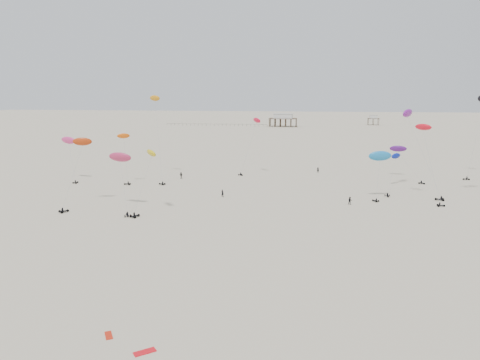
% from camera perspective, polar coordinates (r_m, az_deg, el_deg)
% --- Properties ---
extents(ground_plane, '(900.00, 900.00, 0.00)m').
position_cam_1_polar(ground_plane, '(210.58, 4.97, 3.64)').
color(ground_plane, beige).
extents(pavilion_main, '(21.00, 13.00, 9.80)m').
position_cam_1_polar(pavilion_main, '(360.01, 5.26, 7.17)').
color(pavilion_main, brown).
rests_on(pavilion_main, ground).
extents(pavilion_small, '(9.00, 7.00, 8.00)m').
position_cam_1_polar(pavilion_small, '(391.56, 15.94, 6.98)').
color(pavilion_small, brown).
rests_on(pavilion_small, ground).
extents(pier_fence, '(80.20, 0.20, 1.50)m').
position_cam_1_polar(pier_fence, '(367.64, -2.91, 6.73)').
color(pier_fence, black).
rests_on(pier_fence, ground).
extents(rig_0, '(7.52, 6.20, 17.99)m').
position_cam_1_polar(rig_0, '(145.11, 1.68, 5.98)').
color(rig_0, black).
rests_on(rig_0, ground).
extents(rig_1, '(5.29, 8.49, 13.78)m').
position_cam_1_polar(rig_1, '(99.69, -11.36, 0.90)').
color(rig_1, black).
rests_on(rig_1, ground).
extents(rig_2, '(4.22, 3.99, 14.37)m').
position_cam_1_polar(rig_2, '(134.25, -13.87, 3.39)').
color(rig_2, black).
rests_on(rig_2, ground).
extents(rig_3, '(6.01, 16.78, 16.29)m').
position_cam_1_polar(rig_3, '(129.89, 18.20, 1.47)').
color(rig_3, black).
rests_on(rig_3, ground).
extents(rig_4, '(4.59, 11.29, 16.06)m').
position_cam_1_polar(rig_4, '(110.57, -19.22, 2.36)').
color(rig_4, black).
rests_on(rig_4, ground).
extents(rig_5, '(8.79, 13.96, 14.37)m').
position_cam_1_polar(rig_5, '(148.92, 19.06, 3.12)').
color(rig_5, black).
rests_on(rig_5, ground).
extents(rig_6, '(5.94, 11.99, 18.97)m').
position_cam_1_polar(rig_6, '(119.26, 21.87, 4.00)').
color(rig_6, black).
rests_on(rig_6, ground).
extents(rig_8, '(9.01, 12.07, 26.04)m').
position_cam_1_polar(rig_8, '(158.40, 27.16, 6.39)').
color(rig_8, black).
rests_on(rig_8, ground).
extents(rig_9, '(9.55, 16.62, 27.22)m').
position_cam_1_polar(rig_9, '(141.62, -10.14, 7.43)').
color(rig_9, black).
rests_on(rig_9, ground).
extents(rig_11, '(9.60, 17.13, 23.69)m').
position_cam_1_polar(rig_11, '(128.33, 20.45, 5.74)').
color(rig_11, black).
rests_on(rig_11, ground).
extents(rig_12, '(8.34, 10.29, 13.64)m').
position_cam_1_polar(rig_12, '(105.35, -14.31, 1.83)').
color(rig_12, black).
rests_on(rig_12, ground).
extents(rig_13, '(8.14, 8.27, 13.43)m').
position_cam_1_polar(rig_13, '(145.03, -20.08, 4.04)').
color(rig_13, black).
rests_on(rig_13, ground).
extents(rig_14, '(5.91, 6.18, 11.80)m').
position_cam_1_polar(rig_14, '(116.44, 16.66, 2.42)').
color(rig_14, black).
rests_on(rig_14, ground).
extents(spectator_0, '(0.95, 0.82, 2.18)m').
position_cam_1_polar(spectator_0, '(115.39, -2.15, -2.07)').
color(spectator_0, black).
rests_on(spectator_0, ground).
extents(spectator_1, '(1.11, 0.73, 2.13)m').
position_cam_1_polar(spectator_1, '(110.30, 13.25, -2.95)').
color(spectator_1, black).
rests_on(spectator_1, ground).
extents(spectator_2, '(1.55, 1.21, 2.32)m').
position_cam_1_polar(spectator_2, '(141.16, -7.19, 0.18)').
color(spectator_2, black).
rests_on(spectator_2, ground).
extents(spectator_3, '(0.80, 0.57, 2.13)m').
position_cam_1_polar(spectator_3, '(152.56, 9.46, 0.90)').
color(spectator_3, black).
rests_on(spectator_3, ground).
extents(grounded_kite_a, '(2.27, 2.09, 0.08)m').
position_cam_1_polar(grounded_kite_a, '(50.13, -11.54, -19.89)').
color(grounded_kite_a, red).
rests_on(grounded_kite_a, ground).
extents(grounded_kite_b, '(1.53, 1.90, 0.07)m').
position_cam_1_polar(grounded_kite_b, '(53.85, -15.72, -17.80)').
color(grounded_kite_b, red).
rests_on(grounded_kite_b, ground).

